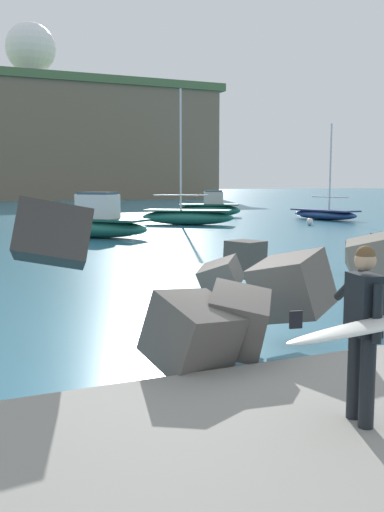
# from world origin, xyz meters

# --- Properties ---
(ground_plane) EXTENTS (400.00, 400.00, 0.00)m
(ground_plane) POSITION_xyz_m (0.00, 0.00, 0.00)
(ground_plane) COLOR #2D6B84
(surfer_with_board) EXTENTS (2.12, 1.33, 1.78)m
(surfer_with_board) POSITION_xyz_m (-0.22, -3.98, 1.28)
(surfer_with_board) COLOR black
(surfer_with_board) RESTS_ON walkway_path
(boat_near_centre) EXTENTS (5.40, 5.98, 2.17)m
(boat_near_centre) POSITION_xyz_m (2.88, 19.12, 0.68)
(boat_near_centre) COLOR #1E6656
(boat_near_centre) RESTS_ON ground
(boat_mid_left) EXTENTS (2.91, 5.73, 6.64)m
(boat_mid_left) POSITION_xyz_m (21.21, 25.37, 0.42)
(boat_mid_left) COLOR navy
(boat_mid_left) RESTS_ON ground
(boat_mid_centre) EXTENTS (5.20, 3.92, 2.02)m
(boat_mid_centre) POSITION_xyz_m (15.23, 31.71, 0.67)
(boat_mid_centre) COLOR #1E6656
(boat_mid_centre) RESTS_ON ground
(boat_mid_right) EXTENTS (5.68, 4.80, 8.26)m
(boat_mid_right) POSITION_xyz_m (10.36, 24.71, 0.55)
(boat_mid_right) COLOR #1E6656
(boat_mid_right) RESTS_ON ground
(mooring_buoy_middle) EXTENTS (0.44, 0.44, 0.44)m
(mooring_buoy_middle) POSITION_xyz_m (17.08, 21.34, 0.22)
(mooring_buoy_middle) COLOR silver
(mooring_buoy_middle) RESTS_ON ground
(radar_dome) EXTENTS (8.12, 8.12, 10.22)m
(radar_dome) POSITION_xyz_m (11.84, 92.11, 23.84)
(radar_dome) COLOR silver
(radar_dome) RESTS_ON headland_bluff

